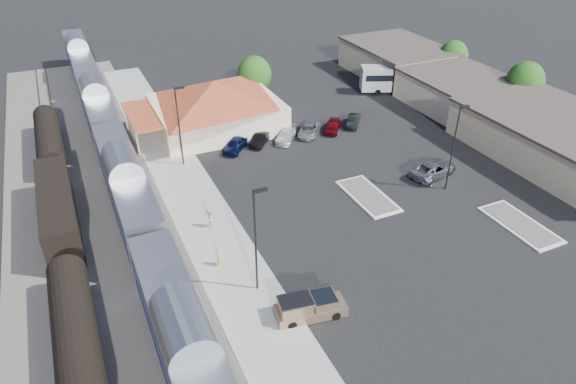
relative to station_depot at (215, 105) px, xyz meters
name	(u,v)px	position (x,y,z in m)	size (l,w,h in m)	color
ground	(343,216)	(4.56, -24.00, -3.13)	(280.00, 280.00, 0.00)	black
railbed	(99,225)	(-16.44, -16.00, -3.07)	(16.00, 100.00, 0.12)	#4C4944
platform	(201,213)	(-7.44, -18.00, -3.04)	(5.50, 92.00, 0.18)	gray
passenger_train	(128,192)	(-13.44, -16.07, -0.26)	(3.00, 104.00, 5.55)	silver
freight_cars	(58,211)	(-19.44, -15.18, -1.21)	(2.80, 46.00, 4.00)	black
station_depot	(215,105)	(0.00, 0.00, 0.00)	(18.35, 12.24, 6.20)	beige
buildings_east	(474,97)	(32.56, -9.72, -0.86)	(14.40, 51.40, 4.80)	#C6B28C
traffic_island_south	(368,196)	(8.56, -22.00, -3.03)	(3.30, 7.50, 0.21)	silver
traffic_island_north	(520,224)	(18.56, -32.00, -3.03)	(3.30, 7.50, 0.21)	silver
lamp_plat_s	(256,233)	(-6.34, -30.00, 2.21)	(1.08, 0.25, 9.00)	black
lamp_plat_n	(179,121)	(-6.34, -8.00, 2.21)	(1.08, 0.25, 9.00)	black
lamp_lot	(455,141)	(16.66, -24.00, 2.21)	(1.08, 0.25, 9.00)	black
tree_east_b	(525,82)	(38.56, -12.00, 1.09)	(4.94, 4.94, 6.96)	#382314
tree_east_c	(453,56)	(38.56, 2.00, 0.63)	(4.41, 4.41, 6.21)	#382314
tree_depot	(255,75)	(7.56, 6.00, 0.89)	(4.71, 4.71, 6.63)	#382314
pickup_truck	(311,307)	(-3.94, -34.14, -2.29)	(5.33, 2.59, 1.77)	#987A5D
suv	(433,169)	(17.09, -21.25, -2.33)	(2.66, 5.77, 1.60)	#94979B
coach_bus	(402,78)	(28.56, 0.90, -0.92)	(12.04, 7.03, 3.84)	silver
person_a	(220,257)	(-8.18, -26.19, -2.14)	(0.59, 0.39, 1.61)	gold
person_b	(209,219)	(-7.38, -20.69, -2.06)	(0.87, 0.68, 1.79)	silver
parked_car_a	(235,145)	(0.01, -6.93, -2.39)	(1.75, 4.35, 1.48)	#0C153C
parked_car_b	(260,139)	(3.21, -6.63, -2.48)	(1.38, 3.96, 1.30)	black
parked_car_c	(286,135)	(6.41, -6.93, -2.48)	(1.84, 4.52, 1.31)	silver
parked_car_d	(308,130)	(9.61, -6.63, -2.48)	(2.16, 4.69, 1.30)	#979B9F
parked_car_e	(333,126)	(12.81, -6.93, -2.42)	(1.69, 4.20, 1.43)	maroon
parked_car_f	(353,121)	(16.01, -6.63, -2.47)	(1.40, 4.01, 1.32)	black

